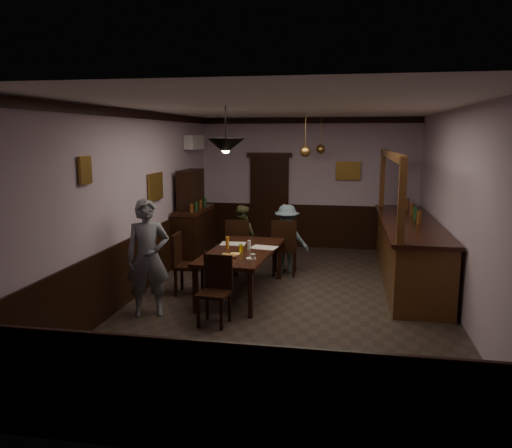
% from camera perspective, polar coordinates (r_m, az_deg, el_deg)
% --- Properties ---
extents(room, '(5.01, 8.01, 3.01)m').
position_cam_1_polar(room, '(7.67, 3.76, 1.88)').
color(room, '#2D2621').
rests_on(room, ground).
extents(dining_table, '(1.16, 2.27, 0.75)m').
position_cam_1_polar(dining_table, '(8.17, -1.63, -3.41)').
color(dining_table, black).
rests_on(dining_table, ground).
extents(chair_far_left, '(0.48, 0.48, 1.03)m').
position_cam_1_polar(chair_far_left, '(9.50, -2.05, -2.23)').
color(chair_far_left, black).
rests_on(chair_far_left, ground).
extents(chair_far_right, '(0.48, 0.48, 1.06)m').
position_cam_1_polar(chair_far_right, '(9.28, 3.26, -2.44)').
color(chair_far_right, black).
rests_on(chair_far_right, ground).
extents(chair_near, '(0.45, 0.45, 0.95)m').
position_cam_1_polar(chair_near, '(6.99, -4.62, -7.15)').
color(chair_near, black).
rests_on(chair_near, ground).
extents(chair_side, '(0.45, 0.45, 1.01)m').
position_cam_1_polar(chair_side, '(8.31, -8.24, -4.21)').
color(chair_side, black).
rests_on(chair_side, ground).
extents(person_standing, '(0.73, 0.61, 1.70)m').
position_cam_1_polar(person_standing, '(7.37, -12.25, -3.80)').
color(person_standing, slate).
rests_on(person_standing, ground).
extents(person_seated_left, '(0.75, 0.67, 1.26)m').
position_cam_1_polar(person_seated_left, '(9.75, -1.66, -1.51)').
color(person_seated_left, '#4D4D2E').
rests_on(person_seated_left, ground).
extents(person_seated_right, '(0.90, 0.60, 1.30)m').
position_cam_1_polar(person_seated_right, '(9.54, 3.54, -1.67)').
color(person_seated_right, slate).
rests_on(person_seated_right, ground).
extents(newspaper_left, '(0.44, 0.33, 0.01)m').
position_cam_1_polar(newspaper_left, '(8.59, -2.63, -2.27)').
color(newspaper_left, silver).
rests_on(newspaper_left, dining_table).
extents(newspaper_right, '(0.47, 0.37, 0.01)m').
position_cam_1_polar(newspaper_right, '(8.30, 0.93, -2.70)').
color(newspaper_right, silver).
rests_on(newspaper_right, dining_table).
extents(napkin, '(0.16, 0.16, 0.00)m').
position_cam_1_polar(napkin, '(7.89, -2.41, -3.40)').
color(napkin, '#FDE45D').
rests_on(napkin, dining_table).
extents(saucer, '(0.15, 0.15, 0.01)m').
position_cam_1_polar(saucer, '(7.56, -0.57, -3.95)').
color(saucer, white).
rests_on(saucer, dining_table).
extents(coffee_cup, '(0.09, 0.09, 0.07)m').
position_cam_1_polar(coffee_cup, '(7.51, -0.35, -3.71)').
color(coffee_cup, white).
rests_on(coffee_cup, saucer).
extents(pastry_plate, '(0.22, 0.22, 0.01)m').
position_cam_1_polar(pastry_plate, '(7.65, -3.27, -3.79)').
color(pastry_plate, white).
rests_on(pastry_plate, dining_table).
extents(pastry_ring_a, '(0.13, 0.13, 0.04)m').
position_cam_1_polar(pastry_ring_a, '(7.69, -3.52, -3.52)').
color(pastry_ring_a, '#C68C47').
rests_on(pastry_ring_a, pastry_plate).
extents(pastry_ring_b, '(0.13, 0.13, 0.04)m').
position_cam_1_polar(pastry_ring_b, '(7.62, -2.73, -3.64)').
color(pastry_ring_b, '#C68C47').
rests_on(pastry_ring_b, pastry_plate).
extents(soda_can, '(0.07, 0.07, 0.12)m').
position_cam_1_polar(soda_can, '(8.00, -1.73, -2.78)').
color(soda_can, yellow).
rests_on(soda_can, dining_table).
extents(beer_glass, '(0.06, 0.06, 0.20)m').
position_cam_1_polar(beer_glass, '(8.24, -3.29, -2.13)').
color(beer_glass, '#BF721E').
rests_on(beer_glass, dining_table).
extents(water_glass, '(0.06, 0.06, 0.15)m').
position_cam_1_polar(water_glass, '(8.17, -0.79, -2.40)').
color(water_glass, silver).
rests_on(water_glass, dining_table).
extents(pepper_mill, '(0.04, 0.04, 0.14)m').
position_cam_1_polar(pepper_mill, '(7.52, -5.86, -3.59)').
color(pepper_mill, black).
rests_on(pepper_mill, dining_table).
extents(sideboard, '(0.52, 1.44, 1.91)m').
position_cam_1_polar(sideboard, '(10.34, -7.18, -0.16)').
color(sideboard, black).
rests_on(sideboard, ground).
extents(bar_counter, '(0.96, 4.12, 2.31)m').
position_cam_1_polar(bar_counter, '(9.29, 17.04, -2.82)').
color(bar_counter, '#472613').
rests_on(bar_counter, ground).
extents(door_back, '(0.90, 0.06, 2.10)m').
position_cam_1_polar(door_back, '(11.73, 1.53, 2.53)').
color(door_back, black).
rests_on(door_back, ground).
extents(ac_unit, '(0.20, 0.85, 0.30)m').
position_cam_1_polar(ac_unit, '(10.93, -7.08, 9.27)').
color(ac_unit, white).
rests_on(ac_unit, ground).
extents(picture_left_small, '(0.04, 0.28, 0.36)m').
position_cam_1_polar(picture_left_small, '(6.81, -18.95, 5.84)').
color(picture_left_small, olive).
rests_on(picture_left_small, ground).
extents(picture_left_large, '(0.04, 0.62, 0.48)m').
position_cam_1_polar(picture_left_large, '(9.02, -11.40, 4.22)').
color(picture_left_large, olive).
rests_on(picture_left_large, ground).
extents(picture_back, '(0.55, 0.04, 0.42)m').
position_cam_1_polar(picture_back, '(11.53, 10.48, 5.99)').
color(picture_back, olive).
rests_on(picture_back, ground).
extents(pendant_iron, '(0.56, 0.56, 0.67)m').
position_cam_1_polar(pendant_iron, '(7.18, -3.49, 8.90)').
color(pendant_iron, black).
rests_on(pendant_iron, ground).
extents(pendant_brass_mid, '(0.20, 0.20, 0.81)m').
position_cam_1_polar(pendant_brass_mid, '(9.34, 5.65, 8.24)').
color(pendant_brass_mid, '#BF8C3F').
rests_on(pendant_brass_mid, ground).
extents(pendant_brass_far, '(0.20, 0.20, 0.81)m').
position_cam_1_polar(pendant_brass_far, '(10.94, 7.40, 8.47)').
color(pendant_brass_far, '#BF8C3F').
rests_on(pendant_brass_far, ground).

